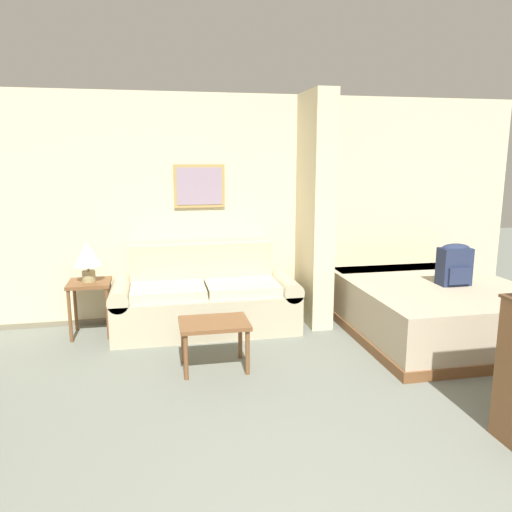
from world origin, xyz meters
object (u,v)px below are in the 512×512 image
(table_lamp, at_px, (87,256))
(backpack, at_px, (455,264))
(couch, at_px, (205,300))
(coffee_table, at_px, (214,328))
(bed, at_px, (433,308))

(table_lamp, height_order, backpack, table_lamp)
(couch, height_order, table_lamp, table_lamp)
(couch, relative_size, coffee_table, 3.27)
(table_lamp, bearing_deg, backpack, -12.17)
(bed, distance_m, backpack, 0.54)
(table_lamp, bearing_deg, coffee_table, -43.54)
(coffee_table, distance_m, bed, 2.46)
(couch, xyz_separation_m, coffee_table, (-0.03, -1.08, 0.05))
(couch, bearing_deg, table_lamp, 177.52)
(table_lamp, bearing_deg, couch, -2.48)
(coffee_table, xyz_separation_m, table_lamp, (-1.20, 1.14, 0.49))
(couch, bearing_deg, bed, -15.60)
(backpack, bearing_deg, bed, 149.17)
(couch, height_order, backpack, backpack)
(couch, xyz_separation_m, backpack, (2.55, -0.76, 0.47))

